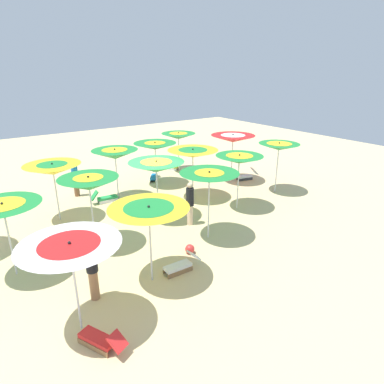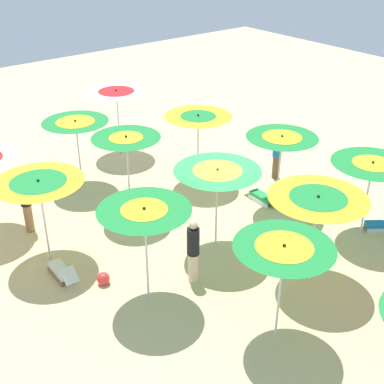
% 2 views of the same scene
% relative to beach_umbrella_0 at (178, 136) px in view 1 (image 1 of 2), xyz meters
% --- Properties ---
extents(ground, '(42.01, 42.01, 0.04)m').
position_rel_beach_umbrella_0_xyz_m(ground, '(4.70, -4.47, -2.07)').
color(ground, beige).
extents(beach_umbrella_0, '(1.95, 1.95, 2.27)m').
position_rel_beach_umbrella_0_xyz_m(beach_umbrella_0, '(0.00, 0.00, 0.00)').
color(beach_umbrella_0, silver).
rests_on(beach_umbrella_0, ground).
extents(beach_umbrella_1, '(2.14, 2.14, 2.25)m').
position_rel_beach_umbrella_0_xyz_m(beach_umbrella_1, '(1.39, -2.31, -0.02)').
color(beach_umbrella_1, silver).
rests_on(beach_umbrella_1, ground).
extents(beach_umbrella_2, '(2.04, 2.04, 2.38)m').
position_rel_beach_umbrella_0_xyz_m(beach_umbrella_2, '(2.16, -4.76, 0.07)').
color(beach_umbrella_2, silver).
rests_on(beach_umbrella_2, ground).
extents(beach_umbrella_3, '(2.11, 2.11, 2.35)m').
position_rel_beach_umbrella_0_xyz_m(beach_umbrella_3, '(2.89, -7.59, 0.04)').
color(beach_umbrella_3, silver).
rests_on(beach_umbrella_3, ground).
extents(beach_umbrella_5, '(2.26, 2.26, 2.53)m').
position_rel_beach_umbrella_0_xyz_m(beach_umbrella_5, '(3.24, 1.22, 0.25)').
color(beach_umbrella_5, silver).
rests_on(beach_umbrella_5, ground).
extents(beach_umbrella_6, '(2.26, 2.26, 2.36)m').
position_rel_beach_umbrella_0_xyz_m(beach_umbrella_6, '(4.07, -1.90, 0.08)').
color(beach_umbrella_6, silver).
rests_on(beach_umbrella_6, ground).
extents(beach_umbrella_7, '(2.17, 2.17, 2.39)m').
position_rel_beach_umbrella_0_xyz_m(beach_umbrella_7, '(4.97, -4.27, 0.08)').
color(beach_umbrella_7, silver).
rests_on(beach_umbrella_7, ground).
extents(beach_umbrella_8, '(1.92, 1.92, 2.51)m').
position_rel_beach_umbrella_0_xyz_m(beach_umbrella_8, '(5.76, -7.18, 0.19)').
color(beach_umbrella_8, silver).
rests_on(beach_umbrella_8, ground).
extents(beach_umbrella_9, '(2.04, 2.04, 2.29)m').
position_rel_beach_umbrella_0_xyz_m(beach_umbrella_9, '(6.03, -9.68, 0.02)').
color(beach_umbrella_9, silver).
rests_on(beach_umbrella_9, ground).
extents(beach_umbrella_10, '(1.90, 1.90, 2.45)m').
position_rel_beach_umbrella_0_xyz_m(beach_umbrella_10, '(5.71, 1.87, 0.19)').
color(beach_umbrella_10, silver).
rests_on(beach_umbrella_10, ground).
extents(beach_umbrella_11, '(1.97, 1.97, 2.39)m').
position_rel_beach_umbrella_0_xyz_m(beach_umbrella_11, '(6.13, -1.02, 0.12)').
color(beach_umbrella_11, silver).
rests_on(beach_umbrella_11, ground).
extents(beach_umbrella_12, '(2.02, 2.02, 2.48)m').
position_rel_beach_umbrella_0_xyz_m(beach_umbrella_12, '(7.51, -3.68, 0.20)').
color(beach_umbrella_12, silver).
rests_on(beach_umbrella_12, ground).
extents(beach_umbrella_13, '(2.18, 2.18, 2.32)m').
position_rel_beach_umbrella_0_xyz_m(beach_umbrella_13, '(8.59, -6.56, 0.01)').
color(beach_umbrella_13, silver).
rests_on(beach_umbrella_13, ground).
extents(beach_umbrella_14, '(2.19, 2.19, 2.28)m').
position_rel_beach_umbrella_0_xyz_m(beach_umbrella_14, '(9.28, -8.83, 0.00)').
color(beach_umbrella_14, silver).
rests_on(beach_umbrella_14, ground).
extents(lounger_0, '(0.42, 1.20, 0.61)m').
position_rel_beach_umbrella_0_xyz_m(lounger_0, '(2.19, -5.40, -1.84)').
color(lounger_0, silver).
rests_on(lounger_0, ground).
extents(lounger_1, '(1.22, 0.82, 0.53)m').
position_rel_beach_umbrella_0_xyz_m(lounger_1, '(10.09, -8.66, -1.85)').
color(lounger_1, olive).
rests_on(lounger_1, ground).
extents(lounger_2, '(1.29, 0.93, 0.55)m').
position_rel_beach_umbrella_0_xyz_m(lounger_2, '(-0.55, -0.31, -1.85)').
color(lounger_2, silver).
rests_on(lounger_2, ground).
extents(lounger_3, '(1.24, 1.02, 0.60)m').
position_rel_beach_umbrella_0_xyz_m(lounger_3, '(0.63, -2.03, -1.84)').
color(lounger_3, silver).
rests_on(lounger_3, ground).
extents(lounger_4, '(0.38, 1.17, 0.53)m').
position_rel_beach_umbrella_0_xyz_m(lounger_4, '(8.69, -5.66, -1.85)').
color(lounger_4, olive).
rests_on(lounger_4, ground).
extents(lounger_5, '(0.58, 1.25, 0.64)m').
position_rel_beach_umbrella_0_xyz_m(lounger_5, '(3.53, 2.06, -1.84)').
color(lounger_5, '#333338').
rests_on(lounger_5, ground).
extents(beachgoer_0, '(0.30, 0.30, 1.68)m').
position_rel_beach_umbrella_0_xyz_m(beachgoer_0, '(0.67, -6.20, -1.17)').
color(beachgoer_0, brown).
rests_on(beachgoer_0, ground).
extents(beachgoer_1, '(0.30, 0.30, 1.79)m').
position_rel_beach_umbrella_0_xyz_m(beachgoer_1, '(8.44, -8.17, -1.11)').
color(beachgoer_1, '#A3704C').
rests_on(beachgoer_1, ground).
extents(beachgoer_2, '(0.30, 0.30, 1.70)m').
position_rel_beach_umbrella_0_xyz_m(beachgoer_2, '(6.26, -3.60, -1.15)').
color(beachgoer_2, beige).
rests_on(beachgoer_2, ground).
extents(beach_ball, '(0.31, 0.31, 0.31)m').
position_rel_beach_umbrella_0_xyz_m(beach_ball, '(8.02, -4.85, -1.89)').
color(beach_ball, red).
rests_on(beach_ball, ground).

